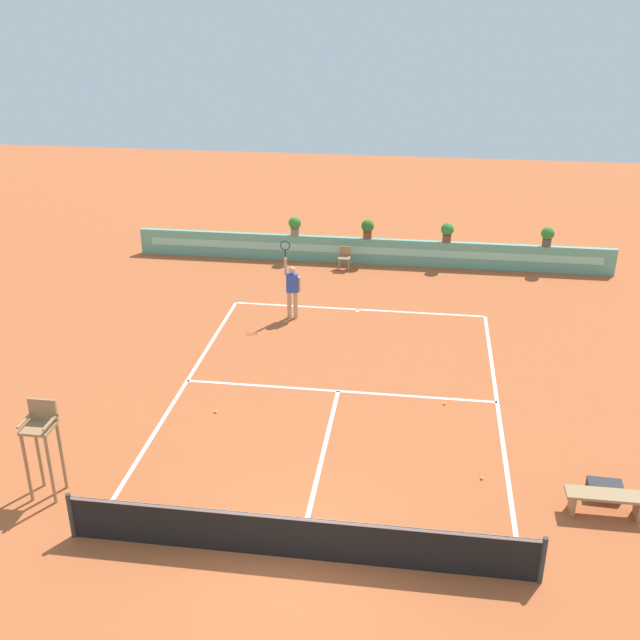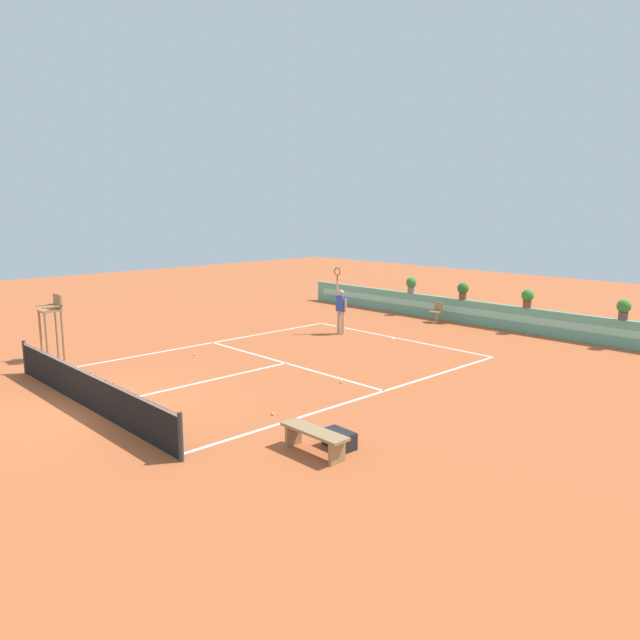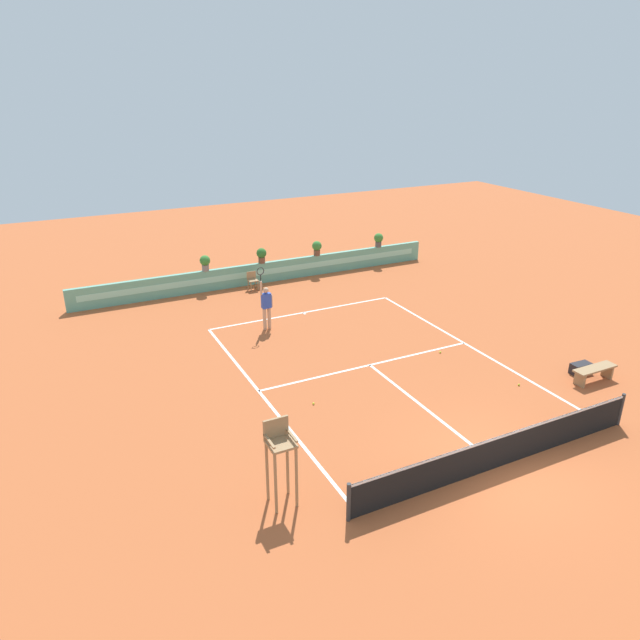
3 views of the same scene
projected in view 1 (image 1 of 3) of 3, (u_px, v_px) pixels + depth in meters
The scene contains 16 objects.
ground_plane at pixel (336, 399), 19.65m from camera, with size 60.00×60.00×0.00m, color #B2562D.
court_lines at pixel (340, 385), 20.30m from camera, with size 8.32×11.94×0.01m.
net at pixel (297, 536), 14.02m from camera, with size 8.92×0.10×1.00m.
back_wall_barrier at pixel (369, 251), 28.84m from camera, with size 18.00×0.21×1.00m.
umpire_chair at pixel (42, 438), 15.53m from camera, with size 0.60×0.60×2.14m.
ball_kid_chair at pixel (345, 257), 28.30m from camera, with size 0.44×0.44×0.85m.
bench_courtside at pixel (606, 499), 15.25m from camera, with size 1.60×0.44×0.51m.
gear_bag at pixel (604, 489), 15.87m from camera, with size 0.70×0.36×0.36m, color black.
tennis_player at pixel (292, 287), 23.95m from camera, with size 0.62×0.25×2.58m.
tennis_ball_near_baseline at pixel (445, 403), 19.37m from camera, with size 0.07×0.07×0.07m, color #CCE033.
tennis_ball_mid_court at pixel (216, 412), 19.01m from camera, with size 0.07×0.07×0.07m, color #CCE033.
tennis_ball_by_sideline at pixel (482, 478), 16.47m from camera, with size 0.07×0.07×0.07m, color #CCE033.
potted_plant_far_right at pixel (548, 235), 27.64m from camera, with size 0.48×0.48×0.72m.
potted_plant_centre at pixel (368, 228), 28.48m from camera, with size 0.48×0.48×0.72m.
potted_plant_left at pixel (295, 225), 28.83m from camera, with size 0.48×0.48×0.72m.
potted_plant_right at pixel (447, 231), 28.10m from camera, with size 0.48×0.48×0.72m.
Camera 1 is at (1.98, -11.00, 9.89)m, focal length 42.69 mm.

